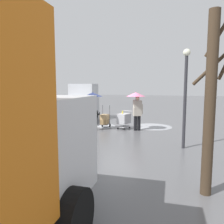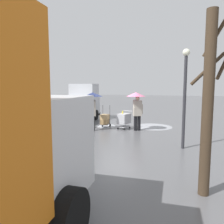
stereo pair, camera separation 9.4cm
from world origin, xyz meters
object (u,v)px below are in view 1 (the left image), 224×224
(cargo_van_parked_right, at_px, (75,105))
(pedestrian_pink_side, at_px, (92,102))
(shopping_cart_vendor, at_px, (124,119))
(hand_dolly_boxes, at_px, (105,120))
(street_lamp, at_px, (185,88))
(pedestrian_black_side, at_px, (136,102))
(bare_tree_near, at_px, (211,102))

(cargo_van_parked_right, height_order, pedestrian_pink_side, cargo_van_parked_right)
(shopping_cart_vendor, height_order, hand_dolly_boxes, hand_dolly_boxes)
(shopping_cart_vendor, relative_size, pedestrian_pink_side, 0.49)
(shopping_cart_vendor, bearing_deg, hand_dolly_boxes, -1.50)
(pedestrian_pink_side, relative_size, street_lamp, 0.56)
(shopping_cart_vendor, bearing_deg, street_lamp, 133.62)
(cargo_van_parked_right, height_order, shopping_cart_vendor, cargo_van_parked_right)
(pedestrian_pink_side, xyz_separation_m, pedestrian_black_side, (-2.30, -0.74, 0.00))
(cargo_van_parked_right, height_order, street_lamp, street_lamp)
(cargo_van_parked_right, bearing_deg, street_lamp, 145.33)
(shopping_cart_vendor, bearing_deg, pedestrian_pink_side, 33.23)
(hand_dolly_boxes, bearing_deg, cargo_van_parked_right, -29.17)
(cargo_van_parked_right, relative_size, street_lamp, 1.38)
(pedestrian_pink_side, height_order, street_lamp, street_lamp)
(pedestrian_pink_side, relative_size, pedestrian_black_side, 1.00)
(cargo_van_parked_right, distance_m, street_lamp, 8.40)
(shopping_cart_vendor, height_order, street_lamp, street_lamp)
(bare_tree_near, height_order, street_lamp, bare_tree_near)
(cargo_van_parked_right, distance_m, shopping_cart_vendor, 4.05)
(bare_tree_near, relative_size, street_lamp, 1.05)
(hand_dolly_boxes, distance_m, street_lamp, 5.71)
(cargo_van_parked_right, height_order, hand_dolly_boxes, cargo_van_parked_right)
(hand_dolly_boxes, bearing_deg, shopping_cart_vendor, 178.50)
(bare_tree_near, bearing_deg, shopping_cart_vendor, -64.01)
(pedestrian_pink_side, xyz_separation_m, street_lamp, (-4.66, 2.25, 0.79))
(cargo_van_parked_right, xyz_separation_m, shopping_cart_vendor, (-3.73, 1.46, -0.61))
(hand_dolly_boxes, xyz_separation_m, pedestrian_black_side, (-1.91, 0.30, 1.10))
(hand_dolly_boxes, height_order, street_lamp, street_lamp)
(hand_dolly_boxes, distance_m, pedestrian_pink_side, 1.57)
(cargo_van_parked_right, height_order, pedestrian_black_side, cargo_van_parked_right)
(pedestrian_black_side, distance_m, bare_tree_near, 7.31)
(pedestrian_pink_side, bearing_deg, hand_dolly_boxes, -110.46)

